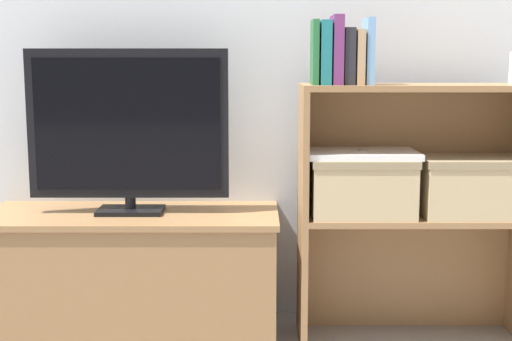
{
  "coord_description": "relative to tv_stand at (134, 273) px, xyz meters",
  "views": [
    {
      "loc": [
        0.01,
        -2.18,
        0.94
      ],
      "look_at": [
        0.0,
        0.14,
        0.58
      ],
      "focal_mm": 50.0,
      "sensor_mm": 36.0,
      "label": 1
    }
  ],
  "objects": [
    {
      "name": "book_charcoal",
      "position": [
        0.72,
        -0.09,
        0.74
      ],
      "size": [
        0.03,
        0.14,
        0.18
      ],
      "color": "#232328",
      "rests_on": "bookshelf_upper_tier"
    },
    {
      "name": "tv_stand",
      "position": [
        0.0,
        0.0,
        0.0
      ],
      "size": [
        1.0,
        0.4,
        0.43
      ],
      "color": "olive",
      "rests_on": "ground_plane"
    },
    {
      "name": "bookshelf_lower_tier",
      "position": [
        0.95,
        0.0,
        0.06
      ],
      "size": [
        0.76,
        0.28,
        0.44
      ],
      "color": "olive",
      "rests_on": "ground_plane"
    },
    {
      "name": "book_plum",
      "position": [
        0.68,
        -0.09,
        0.76
      ],
      "size": [
        0.03,
        0.15,
        0.22
      ],
      "color": "#6B2D66",
      "rests_on": "bookshelf_upper_tier"
    },
    {
      "name": "book_tan",
      "position": [
        0.75,
        -0.09,
        0.74
      ],
      "size": [
        0.02,
        0.14,
        0.17
      ],
      "color": "tan",
      "rests_on": "bookshelf_upper_tier"
    },
    {
      "name": "book_teal",
      "position": [
        0.64,
        -0.09,
        0.75
      ],
      "size": [
        0.03,
        0.15,
        0.2
      ],
      "color": "#1E7075",
      "rests_on": "bookshelf_upper_tier"
    },
    {
      "name": "storage_basket_left",
      "position": [
        0.77,
        -0.07,
        0.33
      ],
      "size": [
        0.34,
        0.24,
        0.19
      ],
      "color": "tan",
      "rests_on": "bookshelf_lower_tier"
    },
    {
      "name": "storage_basket_right",
      "position": [
        1.13,
        -0.07,
        0.33
      ],
      "size": [
        0.34,
        0.24,
        0.19
      ],
      "color": "tan",
      "rests_on": "bookshelf_lower_tier"
    },
    {
      "name": "laptop",
      "position": [
        0.77,
        -0.07,
        0.42
      ],
      "size": [
        0.36,
        0.23,
        0.02
      ],
      "color": "white",
      "rests_on": "storage_basket_left"
    },
    {
      "name": "book_forest",
      "position": [
        0.61,
        -0.09,
        0.75
      ],
      "size": [
        0.02,
        0.13,
        0.2
      ],
      "color": "#286638",
      "rests_on": "bookshelf_upper_tier"
    },
    {
      "name": "book_skyblue",
      "position": [
        0.78,
        -0.09,
        0.75
      ],
      "size": [
        0.02,
        0.13,
        0.21
      ],
      "color": "#709ECC",
      "rests_on": "bookshelf_upper_tier"
    },
    {
      "name": "bookshelf_upper_tier",
      "position": [
        0.95,
        -0.0,
        0.49
      ],
      "size": [
        0.76,
        0.28,
        0.43
      ],
      "color": "olive",
      "rests_on": "bookshelf_lower_tier"
    },
    {
      "name": "tv",
      "position": [
        0.0,
        -0.0,
        0.5
      ],
      "size": [
        0.67,
        0.14,
        0.55
      ],
      "color": "black",
      "rests_on": "tv_stand"
    }
  ]
}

